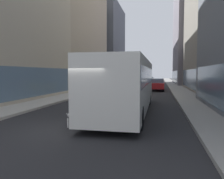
{
  "coord_description": "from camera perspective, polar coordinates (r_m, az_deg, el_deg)",
  "views": [
    {
      "loc": [
        3.12,
        -8.69,
        2.33
      ],
      "look_at": [
        0.48,
        3.87,
        1.4
      ],
      "focal_mm": 36.53,
      "sensor_mm": 36.0,
      "label": 1
    }
  ],
  "objects": [
    {
      "name": "car_red_coupe",
      "position": [
        30.76,
        11.27,
        1.24
      ],
      "size": [
        1.73,
        4.58,
        1.62
      ],
      "color": "red",
      "rests_on": "ground"
    },
    {
      "name": "ground_plane",
      "position": [
        43.87,
        7.78,
        1.05
      ],
      "size": [
        120.0,
        120.0,
        0.0
      ],
      "primitive_type": "plane",
      "color": "#232326"
    },
    {
      "name": "building_left_far",
      "position": [
        59.37,
        -2.92,
        11.13
      ],
      "size": [
        10.21,
        16.8,
        19.15
      ],
      "color": "#4C515B",
      "rests_on": "ground"
    },
    {
      "name": "box_truck",
      "position": [
        45.37,
        4.39,
        3.28
      ],
      "size": [
        2.3,
        7.5,
        3.05
      ],
      "color": "silver",
      "rests_on": "ground"
    },
    {
      "name": "dalmatian_dog",
      "position": [
        10.16,
        -10.05,
        -6.22
      ],
      "size": [
        0.22,
        0.96,
        0.72
      ],
      "color": "white",
      "rests_on": "ground"
    },
    {
      "name": "building_left_mid",
      "position": [
        39.85,
        -10.84,
        14.69
      ],
      "size": [
        8.11,
        21.36,
        19.38
      ],
      "color": "#A0937F",
      "rests_on": "ground"
    },
    {
      "name": "car_blue_hatchback",
      "position": [
        31.29,
        0.96,
        1.37
      ],
      "size": [
        1.76,
        4.35,
        1.62
      ],
      "color": "#4C6BB7",
      "rests_on": "ground"
    },
    {
      "name": "car_black_suv",
      "position": [
        38.64,
        5.45,
        1.88
      ],
      "size": [
        1.87,
        4.19,
        1.62
      ],
      "color": "black",
      "rests_on": "ground"
    },
    {
      "name": "car_silver_sedan",
      "position": [
        41.2,
        9.2,
        1.98
      ],
      "size": [
        1.73,
        4.39,
        1.62
      ],
      "color": "#B7BABF",
      "rests_on": "ground"
    },
    {
      "name": "sidewalk_right",
      "position": [
        43.83,
        15.24,
        1.04
      ],
      "size": [
        2.4,
        110.0,
        0.15
      ],
      "primitive_type": "cube",
      "color": "gray",
      "rests_on": "ground"
    },
    {
      "name": "transit_bus",
      "position": [
        13.52,
        3.7,
        1.79
      ],
      "size": [
        2.78,
        11.53,
        3.05
      ],
      "color": "silver",
      "rests_on": "ground"
    },
    {
      "name": "sidewalk_left",
      "position": [
        44.63,
        0.47,
        1.23
      ],
      "size": [
        2.4,
        110.0,
        0.15
      ],
      "primitive_type": "cube",
      "color": "#ADA89E",
      "rests_on": "ground"
    },
    {
      "name": "car_yellow_taxi",
      "position": [
        25.9,
        -1.36,
        0.8
      ],
      "size": [
        1.82,
        4.58,
        1.62
      ],
      "color": "yellow",
      "rests_on": "ground"
    }
  ]
}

